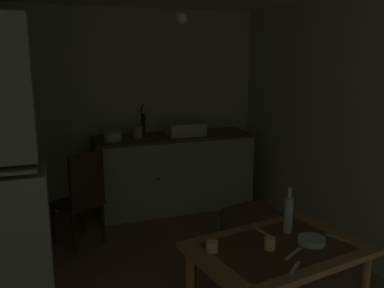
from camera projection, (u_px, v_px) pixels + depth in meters
name	position (u px, v px, depth m)	size (l,w,h in m)	color
ground_plane	(155.00, 280.00, 3.36)	(4.78, 4.78, 0.00)	#8D6C52
wall_back	(113.00, 110.00, 4.89)	(3.73, 0.10, 2.40)	beige
wall_right	(348.00, 127.00, 3.72)	(0.10, 3.88, 2.40)	beige
counter_cabinet	(174.00, 172.00, 4.92)	(1.90, 0.64, 0.91)	#ADB5A7
sink_basin	(185.00, 128.00, 4.86)	(0.44, 0.34, 0.15)	silver
hand_pump	(143.00, 123.00, 4.71)	(0.05, 0.27, 0.39)	#232328
mixing_bowl_counter	(112.00, 136.00, 4.53)	(0.21, 0.21, 0.10)	white
stoneware_crock	(138.00, 132.00, 4.67)	(0.11, 0.11, 0.14)	beige
dining_table	(277.00, 264.00, 2.37)	(1.09, 0.82, 0.75)	#9E6A41
chair_far_side	(232.00, 250.00, 2.92)	(0.49, 0.49, 0.85)	#3D271D
chair_by_counter	(81.00, 198.00, 3.89)	(0.55, 0.55, 0.96)	#3A281B
serving_bowl_wide	(311.00, 241.00, 2.37)	(0.16, 0.16, 0.03)	#ADD1C1
teacup_mint	(212.00, 246.00, 2.27)	(0.07, 0.07, 0.06)	beige
mug_tall	(270.00, 243.00, 2.30)	(0.06, 0.06, 0.07)	beige
glass_bottle	(288.00, 214.00, 2.49)	(0.06, 0.06, 0.30)	#B7BCC1
table_knife	(293.00, 253.00, 2.24)	(0.18, 0.02, 0.01)	silver
teaspoon_near_bowl	(295.00, 268.00, 2.09)	(0.14, 0.02, 0.01)	beige
teaspoon_by_cup	(337.00, 238.00, 2.44)	(0.15, 0.02, 0.01)	beige
serving_spoon	(262.00, 231.00, 2.53)	(0.15, 0.02, 0.01)	beige
pendant_bulb	(182.00, 18.00, 2.96)	(0.08, 0.08, 0.08)	#F9EFCC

